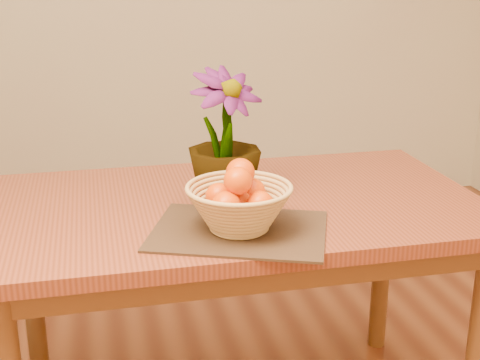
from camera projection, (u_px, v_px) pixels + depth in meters
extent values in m
cube|color=maroon|center=(237.00, 207.00, 1.92)|extent=(1.40, 0.80, 0.04)
cube|color=#542E13|center=(237.00, 227.00, 1.94)|extent=(1.28, 0.68, 0.08)
cylinder|color=#542E13|center=(478.00, 355.00, 1.87)|extent=(0.06, 0.06, 0.71)
cylinder|color=#542E13|center=(32.00, 295.00, 2.20)|extent=(0.06, 0.06, 0.71)
cylinder|color=#542E13|center=(382.00, 260.00, 2.46)|extent=(0.06, 0.06, 0.71)
cube|color=#382514|center=(239.00, 231.00, 1.69)|extent=(0.52, 0.46, 0.01)
cylinder|color=tan|center=(239.00, 228.00, 1.69)|extent=(0.14, 0.14, 0.01)
sphere|color=#D64703|center=(239.00, 201.00, 1.66)|extent=(0.06, 0.06, 0.06)
sphere|color=#D64703|center=(251.00, 192.00, 1.71)|extent=(0.07, 0.07, 0.07)
sphere|color=#D64703|center=(219.00, 196.00, 1.69)|extent=(0.07, 0.07, 0.07)
sphere|color=#D64703|center=(226.00, 206.00, 1.61)|extent=(0.07, 0.07, 0.07)
sphere|color=#D64703|center=(260.00, 204.00, 1.63)|extent=(0.07, 0.07, 0.07)
sphere|color=#D64703|center=(240.00, 173.00, 1.67)|extent=(0.07, 0.07, 0.07)
sphere|color=#D64703|center=(238.00, 181.00, 1.62)|extent=(0.07, 0.07, 0.07)
imported|color=#1B3F12|center=(224.00, 137.00, 1.85)|extent=(0.28, 0.28, 0.38)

